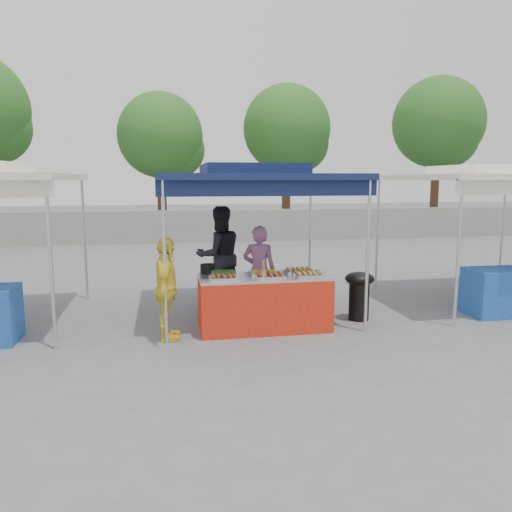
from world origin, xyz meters
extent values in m
plane|color=#5F5F62|center=(0.00, 0.00, 0.00)|extent=(80.00, 80.00, 0.00)
cube|color=gray|center=(0.00, 11.00, 0.60)|extent=(40.00, 0.25, 1.20)
cylinder|color=silver|center=(-1.50, -0.50, 1.15)|extent=(0.05, 0.05, 2.30)
cylinder|color=silver|center=(1.50, -0.50, 1.15)|extent=(0.05, 0.05, 2.30)
cylinder|color=silver|center=(-1.50, 2.50, 1.15)|extent=(0.05, 0.05, 2.30)
cylinder|color=silver|center=(1.50, 2.50, 1.15)|extent=(0.05, 0.05, 2.30)
cube|color=#111C44|center=(0.00, 1.00, 2.35)|extent=(3.20, 3.20, 0.10)
cube|color=#111C44|center=(0.00, 1.00, 2.48)|extent=(1.65, 1.65, 0.18)
cube|color=#111C44|center=(0.00, -0.50, 2.20)|extent=(3.20, 0.04, 0.25)
cylinder|color=silver|center=(-3.00, -0.50, 1.15)|extent=(0.05, 0.05, 2.30)
cylinder|color=silver|center=(-3.00, 2.50, 1.15)|extent=(0.05, 0.05, 2.30)
cylinder|color=silver|center=(3.00, -0.50, 1.15)|extent=(0.05, 0.05, 2.30)
cylinder|color=silver|center=(3.00, 2.50, 1.15)|extent=(0.05, 0.05, 2.30)
cylinder|color=silver|center=(6.00, 2.50, 1.15)|extent=(0.05, 0.05, 2.30)
cube|color=silver|center=(4.50, 1.00, 2.35)|extent=(3.20, 3.20, 0.10)
cube|color=silver|center=(4.50, 1.00, 2.48)|extent=(1.65, 1.65, 0.18)
cylinder|color=#442B1A|center=(-1.52, 12.70, 1.80)|extent=(0.36, 0.36, 3.60)
sphere|color=#2C6321|center=(-1.52, 12.70, 4.02)|extent=(3.30, 3.30, 3.30)
sphere|color=#2C6321|center=(-0.92, 12.90, 3.50)|extent=(2.27, 2.27, 2.27)
cylinder|color=#442B1A|center=(3.64, 13.15, 1.98)|extent=(0.36, 0.36, 3.96)
sphere|color=#2C6321|center=(3.64, 13.15, 4.41)|extent=(3.62, 3.62, 3.62)
sphere|color=#2C6321|center=(4.24, 13.35, 3.84)|extent=(2.49, 2.49, 2.49)
cylinder|color=#442B1A|center=(10.40, 13.03, 2.14)|extent=(0.36, 0.36, 4.29)
sphere|color=#2C6321|center=(10.40, 13.03, 4.78)|extent=(3.92, 3.92, 3.92)
sphere|color=#2C6321|center=(11.00, 13.23, 4.17)|extent=(2.70, 2.70, 2.70)
cube|color=red|center=(0.00, -0.10, 0.40)|extent=(2.00, 0.80, 0.81)
cube|color=silver|center=(0.00, -0.10, 0.83)|extent=(2.00, 0.80, 0.04)
cube|color=silver|center=(-0.65, -0.32, 0.88)|extent=(0.42, 0.30, 0.05)
cube|color=brown|center=(-0.65, -0.32, 0.91)|extent=(0.35, 0.25, 0.02)
cube|color=silver|center=(0.04, -0.34, 0.88)|extent=(0.42, 0.30, 0.05)
cube|color=brown|center=(0.04, -0.34, 0.91)|extent=(0.35, 0.25, 0.02)
cube|color=silver|center=(0.64, -0.34, 0.88)|extent=(0.42, 0.30, 0.05)
cube|color=#B9803F|center=(0.64, -0.34, 0.91)|extent=(0.35, 0.25, 0.02)
cube|color=silver|center=(-0.62, 0.00, 0.88)|extent=(0.42, 0.30, 0.05)
cube|color=#285C1F|center=(-0.62, 0.00, 0.91)|extent=(0.35, 0.25, 0.02)
cube|color=silver|center=(0.00, -0.03, 0.88)|extent=(0.42, 0.30, 0.05)
cube|color=gold|center=(0.00, -0.03, 0.91)|extent=(0.35, 0.25, 0.02)
cube|color=silver|center=(0.57, -0.01, 0.88)|extent=(0.42, 0.30, 0.05)
cube|color=#B9803F|center=(0.57, -0.01, 0.91)|extent=(0.35, 0.25, 0.02)
cylinder|color=black|center=(-0.83, 0.27, 0.92)|extent=(0.24, 0.24, 0.14)
cylinder|color=silver|center=(-0.07, -0.40, 0.90)|extent=(0.08, 0.08, 0.11)
cylinder|color=black|center=(1.65, 0.14, 0.32)|extent=(0.33, 0.33, 0.65)
ellipsoid|color=black|center=(1.65, 0.14, 0.70)|extent=(0.48, 0.48, 0.22)
cube|color=#1537AC|center=(-0.54, 0.49, 0.14)|extent=(0.46, 0.32, 0.27)
cube|color=#1537AC|center=(0.18, 0.68, 0.15)|extent=(0.51, 0.36, 0.30)
cube|color=#1537AC|center=(0.18, 0.68, 0.45)|extent=(0.49, 0.34, 0.29)
imported|color=#915C85|center=(0.08, 0.72, 0.77)|extent=(0.66, 0.54, 1.55)
imported|color=black|center=(-0.50, 1.64, 0.92)|extent=(1.02, 0.87, 1.83)
imported|color=yellow|center=(-1.49, -0.35, 0.75)|extent=(0.44, 0.91, 1.51)
camera|label=1|loc=(-1.51, -7.46, 2.31)|focal=35.00mm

